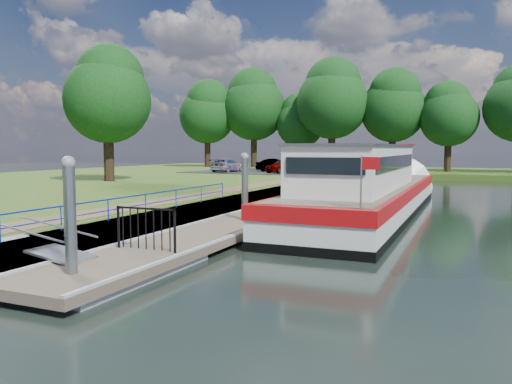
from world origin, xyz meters
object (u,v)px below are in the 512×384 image
at_px(pontoon, 285,211).
at_px(car_c, 228,165).
at_px(barge, 372,191).
at_px(car_b, 276,165).
at_px(car_a, 283,166).

distance_m(pontoon, car_c, 26.32).
distance_m(barge, car_b, 25.84).
distance_m(barge, car_a, 23.23).
bearing_deg(car_b, barge, -164.41).
height_order(barge, car_b, barge).
relative_size(car_b, car_c, 0.89).
distance_m(pontoon, car_b, 26.23).
xyz_separation_m(car_a, car_b, (-1.58, 2.09, -0.03)).
xyz_separation_m(car_b, car_c, (-4.25, -2.09, -0.01)).
bearing_deg(pontoon, car_c, 122.47).
bearing_deg(car_c, car_b, -149.50).
bearing_deg(car_a, car_b, 151.36).
bearing_deg(pontoon, barge, 31.70).
xyz_separation_m(barge, car_b, (-13.45, 22.05, 0.38)).
height_order(car_a, car_b, car_a).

